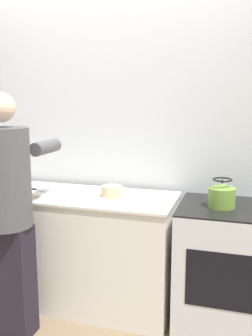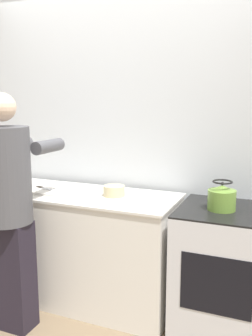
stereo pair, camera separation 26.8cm
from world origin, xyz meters
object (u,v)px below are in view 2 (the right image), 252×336
kettle (222,198)px  canister_jar (2,173)px  bowl_prep (114,191)px  cutting_board (45,191)px  knife (44,188)px  person (9,206)px  oven (223,270)px

kettle → canister_jar: 1.94m
kettle → bowl_prep: kettle is taller
cutting_board → canister_jar: bearing=166.3°
knife → person: bearing=-68.2°
cutting_board → bowl_prep: size_ratio=1.85×
cutting_board → kettle: (1.39, 0.06, 0.07)m
cutting_board → knife: 0.04m
canister_jar → person: bearing=-46.4°
oven → kettle: (-0.03, -0.03, 0.53)m
oven → cutting_board: cutting_board is taller
oven → kettle: 0.53m
bowl_prep → canister_jar: bearing=178.1°
canister_jar → kettle: bearing=-2.3°
oven → person: person is taller
knife → cutting_board: bearing=-32.7°
cutting_board → bowl_prep: (0.57, 0.10, 0.03)m
person → canister_jar: bearing=133.6°
oven → person: bearing=-159.0°
oven → cutting_board: (-1.42, -0.08, 0.46)m
oven → bowl_prep: bearing=179.2°
kettle → person: bearing=-159.5°
kettle → canister_jar: (-1.93, 0.08, 0.01)m
person → cutting_board: bearing=92.1°
kettle → bowl_prep: size_ratio=1.21×
cutting_board → knife: (-0.03, 0.03, 0.01)m
person → canister_jar: person is taller
knife → kettle: size_ratio=0.96×
knife → kettle: bearing=17.8°
oven → knife: knife is taller
kettle → cutting_board: bearing=-177.7°
person → bowl_prep: size_ratio=10.10×
oven → knife: size_ratio=4.63×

